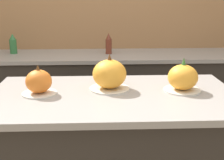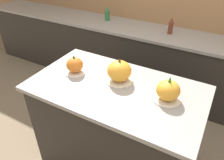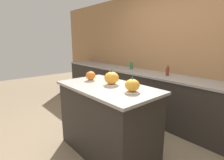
{
  "view_description": "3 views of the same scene",
  "coord_description": "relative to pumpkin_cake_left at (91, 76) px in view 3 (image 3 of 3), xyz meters",
  "views": [
    {
      "loc": [
        -0.08,
        -1.64,
        1.49
      ],
      "look_at": [
        -0.01,
        0.04,
        1.02
      ],
      "focal_mm": 50.0,
      "sensor_mm": 36.0,
      "label": 1
    },
    {
      "loc": [
        0.65,
        -1.23,
        1.95
      ],
      "look_at": [
        -0.04,
        0.0,
        1.0
      ],
      "focal_mm": 35.0,
      "sensor_mm": 36.0,
      "label": 2
    },
    {
      "loc": [
        1.7,
        -1.39,
        1.53
      ],
      "look_at": [
        0.06,
        0.03,
        1.03
      ],
      "focal_mm": 28.0,
      "sensor_mm": 36.0,
      "label": 3
    }
  ],
  "objects": [
    {
      "name": "ground_plane",
      "position": [
        0.41,
        -0.02,
        -1.01
      ],
      "size": [
        12.0,
        12.0,
        0.0
      ],
      "primitive_type": "plane",
      "color": "#847056"
    },
    {
      "name": "wall_back",
      "position": [
        0.41,
        1.68,
        0.24
      ],
      "size": [
        8.0,
        0.06,
        2.5
      ],
      "color": "#9E7047",
      "rests_on": "ground_plane"
    },
    {
      "name": "kitchen_island",
      "position": [
        0.41,
        -0.02,
        -0.54
      ],
      "size": [
        1.38,
        0.78,
        0.95
      ],
      "color": "#2D2823",
      "rests_on": "ground_plane"
    },
    {
      "name": "back_counter",
      "position": [
        0.41,
        1.35,
        -0.56
      ],
      "size": [
        6.0,
        0.6,
        0.9
      ],
      "color": "#2D2823",
      "rests_on": "ground_plane"
    },
    {
      "name": "pumpkin_cake_left",
      "position": [
        0.0,
        0.0,
        0.0
      ],
      "size": [
        0.19,
        0.19,
        0.17
      ],
      "color": "silver",
      "rests_on": "kitchen_island"
    },
    {
      "name": "pumpkin_cake_center",
      "position": [
        0.39,
        0.07,
        0.02
      ],
      "size": [
        0.23,
        0.23,
        0.21
      ],
      "color": "silver",
      "rests_on": "kitchen_island"
    },
    {
      "name": "pumpkin_cake_right",
      "position": [
        0.8,
        0.02,
        0.01
      ],
      "size": [
        0.21,
        0.21,
        0.19
      ],
      "color": "silver",
      "rests_on": "kitchen_island"
    },
    {
      "name": "bottle_tall",
      "position": [
        -0.51,
        1.42,
        -0.02
      ],
      "size": [
        0.07,
        0.07,
        0.2
      ],
      "color": "#2D6B38",
      "rests_on": "back_counter"
    },
    {
      "name": "bottle_short",
      "position": [
        0.43,
        1.37,
        -0.01
      ],
      "size": [
        0.06,
        0.06,
        0.2
      ],
      "color": "maroon",
      "rests_on": "back_counter"
    }
  ]
}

